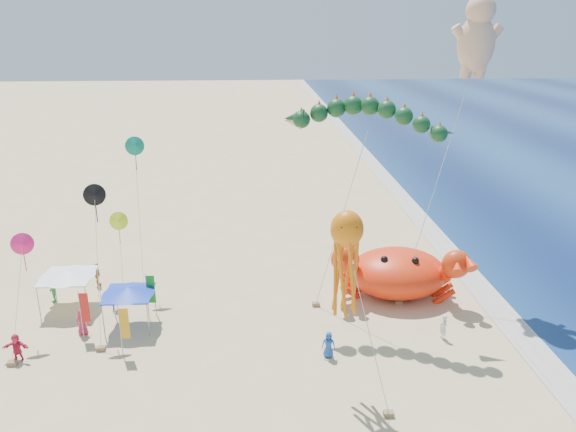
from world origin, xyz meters
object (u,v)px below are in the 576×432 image
at_px(dragon_kite, 366,122).
at_px(canopy_blue, 128,291).
at_px(cherub_kite, 477,34).
at_px(canopy_white, 67,274).
at_px(crab_inflatable, 398,272).
at_px(octopus_kite, 346,256).

relative_size(dragon_kite, canopy_blue, 4.27).
bearing_deg(canopy_blue, cherub_kite, 14.48).
relative_size(dragon_kite, canopy_white, 3.80).
distance_m(crab_inflatable, cherub_kite, 16.60).
xyz_separation_m(cherub_kite, octopus_kite, (-10.35, -12.80, -9.98)).
height_order(dragon_kite, cherub_kite, cherub_kite).
relative_size(octopus_kite, canopy_blue, 3.05).
height_order(cherub_kite, octopus_kite, cherub_kite).
height_order(canopy_blue, canopy_white, same).
bearing_deg(canopy_white, cherub_kite, 6.44).
xyz_separation_m(crab_inflatable, dragon_kite, (-3.10, -1.91, 10.72)).
bearing_deg(canopy_blue, dragon_kite, 4.90).
bearing_deg(canopy_blue, octopus_kite, -29.54).
bearing_deg(dragon_kite, canopy_white, 175.44).
xyz_separation_m(dragon_kite, cherub_kite, (8.01, 4.59, 4.91)).
distance_m(canopy_blue, canopy_white, 5.32).
distance_m(crab_inflatable, octopus_kite, 12.81).
height_order(crab_inflatable, dragon_kite, dragon_kite).
xyz_separation_m(octopus_kite, canopy_white, (-16.81, 9.74, -4.99)).
bearing_deg(cherub_kite, dragon_kite, -150.16).
relative_size(dragon_kite, cherub_kite, 0.68).
distance_m(cherub_kite, canopy_white, 31.16).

